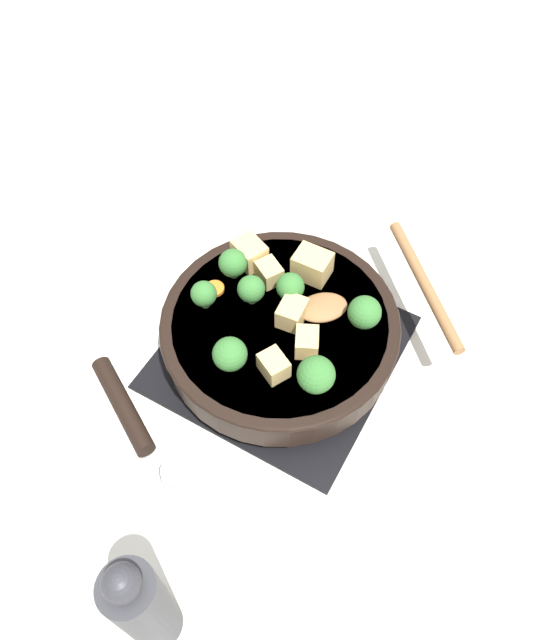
{
  "coord_description": "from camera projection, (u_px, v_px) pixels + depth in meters",
  "views": [
    {
      "loc": [
        0.41,
        0.23,
        0.77
      ],
      "look_at": [
        0.0,
        0.0,
        0.08
      ],
      "focal_mm": 35.0,
      "sensor_mm": 36.0,
      "label": 1
    }
  ],
  "objects": [
    {
      "name": "broccoli_floret_center_top",
      "position": [
        233.0,
        263.0,
        0.85
      ],
      "size": [
        0.04,
        0.04,
        0.05
      ],
      "color": "#709956",
      "rests_on": "skillet_pan"
    },
    {
      "name": "tofu_cube_front_piece",
      "position": [
        312.0,
        265.0,
        0.86
      ],
      "size": [
        0.04,
        0.05,
        0.04
      ],
      "primitive_type": "cube",
      "rotation": [
        0.0,
        0.0,
        4.73
      ],
      "color": "#DBB770",
      "rests_on": "skillet_pan"
    },
    {
      "name": "tofu_cube_back_piece",
      "position": [
        269.0,
        273.0,
        0.86
      ],
      "size": [
        0.04,
        0.05,
        0.03
      ],
      "primitive_type": "cube",
      "rotation": [
        0.0,
        0.0,
        1.04
      ],
      "color": "#DBB770",
      "rests_on": "skillet_pan"
    },
    {
      "name": "tofu_cube_near_handle",
      "position": [
        250.0,
        253.0,
        0.88
      ],
      "size": [
        0.05,
        0.06,
        0.04
      ],
      "primitive_type": "cube",
      "rotation": [
        0.0,
        0.0,
        4.3
      ],
      "color": "#DBB770",
      "rests_on": "skillet_pan"
    },
    {
      "name": "carrot_slice_near_center",
      "position": [
        318.0,
        367.0,
        0.79
      ],
      "size": [
        0.03,
        0.03,
        0.01
      ],
      "primitive_type": "cylinder",
      "color": "orange",
      "rests_on": "skillet_pan"
    },
    {
      "name": "broccoli_floret_south_cluster",
      "position": [
        364.0,
        313.0,
        0.8
      ],
      "size": [
        0.04,
        0.04,
        0.05
      ],
      "color": "#709956",
      "rests_on": "skillet_pan"
    },
    {
      "name": "tofu_cube_center_large",
      "position": [
        307.0,
        342.0,
        0.8
      ],
      "size": [
        0.05,
        0.04,
        0.03
      ],
      "primitive_type": "cube",
      "rotation": [
        0.0,
        0.0,
        0.45
      ],
      "color": "#DBB770",
      "rests_on": "skillet_pan"
    },
    {
      "name": "ground_plane",
      "position": [
        280.0,
        352.0,
        0.9
      ],
      "size": [
        2.4,
        2.4,
        0.0
      ],
      "primitive_type": "plane",
      "color": "silver"
    },
    {
      "name": "broccoli_floret_east_rim",
      "position": [
        230.0,
        354.0,
        0.77
      ],
      "size": [
        0.04,
        0.04,
        0.05
      ],
      "color": "#709956",
      "rests_on": "skillet_pan"
    },
    {
      "name": "carrot_slice_orange_thin",
      "position": [
        216.0,
        286.0,
        0.86
      ],
      "size": [
        0.03,
        0.03,
        0.01
      ],
      "primitive_type": "cylinder",
      "color": "orange",
      "rests_on": "skillet_pan"
    },
    {
      "name": "pepper_mill",
      "position": [
        142.0,
        606.0,
        0.61
      ],
      "size": [
        0.05,
        0.05,
        0.22
      ],
      "color": "#333338",
      "rests_on": "ground_plane"
    },
    {
      "name": "tofu_cube_east_chunk",
      "position": [
        292.0,
        313.0,
        0.82
      ],
      "size": [
        0.04,
        0.04,
        0.03
      ],
      "primitive_type": "cube",
      "rotation": [
        0.0,
        0.0,
        3.24
      ],
      "color": "#DBB770",
      "rests_on": "skillet_pan"
    },
    {
      "name": "broccoli_floret_west_rim",
      "position": [
        204.0,
        294.0,
        0.83
      ],
      "size": [
        0.04,
        0.04,
        0.04
      ],
      "color": "#709956",
      "rests_on": "skillet_pan"
    },
    {
      "name": "salt_shaker",
      "position": [
        179.0,
        483.0,
        0.74
      ],
      "size": [
        0.04,
        0.04,
        0.09
      ],
      "color": "white",
      "rests_on": "ground_plane"
    },
    {
      "name": "front_burner_grate",
      "position": [
        280.0,
        348.0,
        0.89
      ],
      "size": [
        0.31,
        0.31,
        0.03
      ],
      "color": "black",
      "rests_on": "ground_plane"
    },
    {
      "name": "broccoli_floret_mid_floret",
      "position": [
        251.0,
        289.0,
        0.83
      ],
      "size": [
        0.04,
        0.04,
        0.04
      ],
      "color": "#709956",
      "rests_on": "skillet_pan"
    },
    {
      "name": "tofu_cube_west_chunk",
      "position": [
        274.0,
        366.0,
        0.78
      ],
      "size": [
        0.04,
        0.05,
        0.03
      ],
      "primitive_type": "cube",
      "rotation": [
        0.0,
        0.0,
        4.23
      ],
      "color": "#DBB770",
      "rests_on": "skillet_pan"
    },
    {
      "name": "broccoli_floret_north_edge",
      "position": [
        316.0,
        375.0,
        0.75
      ],
      "size": [
        0.05,
        0.05,
        0.05
      ],
      "color": "#709956",
      "rests_on": "skillet_pan"
    },
    {
      "name": "wooden_spoon",
      "position": [
        381.0,
        294.0,
        0.85
      ],
      "size": [
        0.23,
        0.23,
        0.02
      ],
      "color": "olive",
      "rests_on": "skillet_pan"
    },
    {
      "name": "broccoli_floret_near_spoon",
      "position": [
        290.0,
        287.0,
        0.83
      ],
      "size": [
        0.04,
        0.04,
        0.05
      ],
      "color": "#709956",
      "rests_on": "skillet_pan"
    },
    {
      "name": "skillet_pan",
      "position": [
        279.0,
        331.0,
        0.85
      ],
      "size": [
        0.41,
        0.34,
        0.06
      ],
      "color": "black",
      "rests_on": "front_burner_grate"
    }
  ]
}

